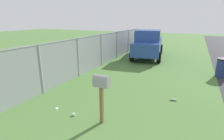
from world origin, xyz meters
TOP-DOWN VIEW (x-y plane):
  - mailbox at (4.92, 0.92)m, footprint 0.22×0.45m
  - pickup_truck at (14.25, 2.00)m, footprint 5.55×2.69m
  - trash_bin at (11.23, -2.65)m, footprint 0.65×0.65m
  - fence_section at (9.39, 4.04)m, footprint 17.02×0.07m
  - litter_bottle_near_hydrant at (7.27, -0.76)m, footprint 0.11×0.23m
  - litter_wrapper_midfield_b at (5.00, 2.66)m, footprint 0.13×0.14m
  - litter_cup_far_scatter at (4.87, 1.87)m, footprint 0.10×0.12m

SIDE VIEW (x-z plane):
  - litter_wrapper_midfield_b at x=5.00m, z-range 0.00..0.01m
  - litter_bottle_near_hydrant at x=7.27m, z-range 0.00..0.07m
  - litter_cup_far_scatter at x=4.87m, z-range 0.00..0.08m
  - trash_bin at x=11.23m, z-range 0.00..0.95m
  - fence_section at x=9.39m, z-range 0.07..2.04m
  - pickup_truck at x=14.25m, z-range 0.06..2.15m
  - mailbox at x=4.92m, z-range 0.41..1.83m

